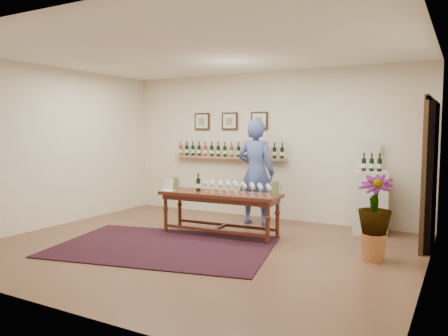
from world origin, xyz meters
The scene contains 14 objects.
ground centered at (0.00, 0.00, 0.00)m, with size 6.00×6.00×0.00m, color brown.
room_shell centered at (2.11, 1.86, 1.12)m, with size 6.00×6.00×6.00m.
rug centered at (-0.44, -0.22, 0.01)m, with size 3.08×2.06×0.02m, color #43110C.
tasting_table centered at (-0.07, 0.80, 0.59)m, with size 2.01×0.75×0.70m.
table_glasses centered at (0.18, 0.86, 0.79)m, with size 1.33×0.31×0.18m, color silver, non-canonical shape.
table_bottles centered at (-0.47, 0.80, 0.83)m, with size 0.25×0.14×0.27m, color black, non-canonical shape.
pitcher_left centered at (-0.99, 0.85, 0.80)m, with size 0.13×0.13×0.20m, color olive, non-canonical shape.
pitcher_right centered at (0.80, 0.98, 0.81)m, with size 0.14×0.14×0.22m, color olive, non-canonical shape.
menu_card centered at (-0.95, 0.61, 0.80)m, with size 0.22×0.16×0.20m, color silver.
display_pedestal centered at (2.01, 2.14, 0.52)m, with size 0.52×0.52×1.04m, color silver.
pedestal_bottles centered at (2.03, 2.06, 1.18)m, with size 0.28×0.08×0.28m, color black, non-canonical shape.
info_sign centered at (1.93, 2.31, 1.30)m, with size 0.39×0.02×0.54m, color silver.
potted_plant centered at (2.36, 0.58, 0.57)m, with size 0.52×0.52×0.97m.
person centered at (0.08, 1.83, 0.95)m, with size 0.69×0.45×1.89m, color #3B4C8D.
Camera 1 is at (3.36, -5.25, 1.71)m, focal length 35.00 mm.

